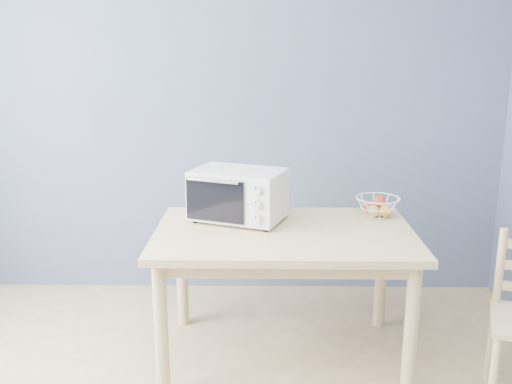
{
  "coord_description": "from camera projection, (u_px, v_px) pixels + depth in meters",
  "views": [
    {
      "loc": [
        0.35,
        -1.64,
        1.72
      ],
      "look_at": [
        0.31,
        1.43,
        0.93
      ],
      "focal_mm": 40.0,
      "sensor_mm": 36.0,
      "label": 1
    }
  ],
  "objects": [
    {
      "name": "room",
      "position": [
        146.0,
        192.0,
        1.7
      ],
      "size": [
        4.01,
        4.51,
        2.61
      ],
      "color": "tan",
      "rests_on": "ground"
    },
    {
      "name": "toaster_oven",
      "position": [
        235.0,
        194.0,
        3.23
      ],
      "size": [
        0.59,
        0.49,
        0.3
      ],
      "rotation": [
        0.0,
        0.0,
        -0.36
      ],
      "color": "white",
      "rests_on": "dining_table"
    },
    {
      "name": "dining_table",
      "position": [
        284.0,
        248.0,
        3.11
      ],
      "size": [
        1.4,
        0.9,
        0.75
      ],
      "color": "#CFB67C",
      "rests_on": "ground"
    },
    {
      "name": "fruit_basket",
      "position": [
        377.0,
        207.0,
        3.31
      ],
      "size": [
        0.26,
        0.26,
        0.13
      ],
      "rotation": [
        0.0,
        0.0,
        0.03
      ],
      "color": "white",
      "rests_on": "dining_table"
    }
  ]
}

